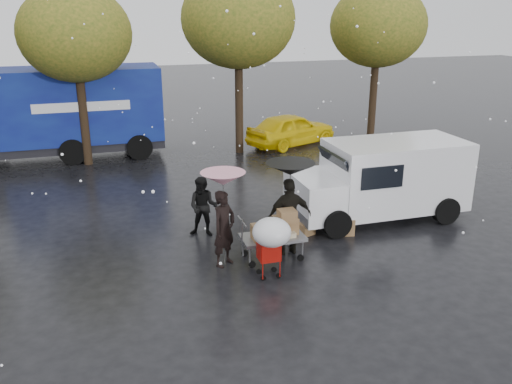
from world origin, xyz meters
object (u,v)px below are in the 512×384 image
object	(u,v)px
vendor_cart	(276,230)
yellow_taxi	(291,129)
white_van	(383,178)
shopping_cart	(271,235)
person_black	(289,217)
person_pink	(224,228)
blue_truck	(61,114)

from	to	relation	value
vendor_cart	yellow_taxi	distance (m)	11.14
white_van	yellow_taxi	xyz separation A→B (m)	(0.49, 8.64, -0.46)
shopping_cart	person_black	bearing A→B (deg)	53.98
vendor_cart	white_van	distance (m)	4.11
person_black	shopping_cart	bearing A→B (deg)	52.59
shopping_cart	yellow_taxi	size ratio (longest dim) A/B	0.36
person_black	person_pink	bearing A→B (deg)	3.80
person_pink	vendor_cart	bearing A→B (deg)	-38.40
person_black	white_van	distance (m)	3.65
vendor_cart	white_van	world-z (taller)	white_van
vendor_cart	blue_truck	size ratio (longest dim) A/B	0.18
vendor_cart	white_van	size ratio (longest dim) A/B	0.31
blue_truck	yellow_taxi	world-z (taller)	blue_truck
white_van	blue_truck	size ratio (longest dim) A/B	0.59
person_pink	person_black	bearing A→B (deg)	-31.15
blue_truck	yellow_taxi	xyz separation A→B (m)	(9.32, -0.74, -1.06)
blue_truck	yellow_taxi	size ratio (longest dim) A/B	2.02
shopping_cart	white_van	size ratio (longest dim) A/B	0.30
person_pink	person_black	xyz separation A→B (m)	(1.65, 0.15, 0.05)
person_black	shopping_cart	xyz separation A→B (m)	(-0.85, -1.17, 0.11)
person_pink	shopping_cart	distance (m)	1.31
person_pink	person_black	distance (m)	1.66
person_pink	white_van	size ratio (longest dim) A/B	0.37
shopping_cart	person_pink	bearing A→B (deg)	128.09
blue_truck	vendor_cart	bearing A→B (deg)	-65.25
person_black	blue_truck	xyz separation A→B (m)	(-5.50, 10.85, 0.80)
white_van	yellow_taxi	bearing A→B (deg)	86.76
vendor_cart	yellow_taxi	size ratio (longest dim) A/B	0.37
vendor_cart	blue_truck	world-z (taller)	blue_truck
vendor_cart	white_van	bearing A→B (deg)	24.05
shopping_cart	yellow_taxi	xyz separation A→B (m)	(4.67, 11.29, -0.36)
person_black	yellow_taxi	xyz separation A→B (m)	(3.82, 10.12, -0.25)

